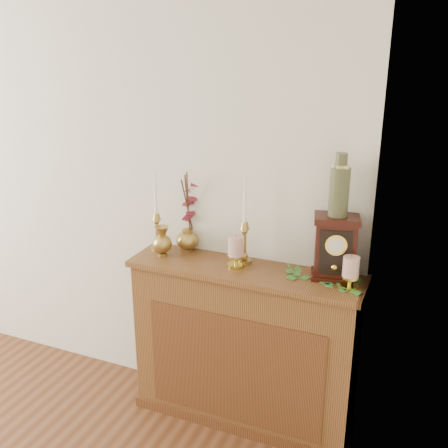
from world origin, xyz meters
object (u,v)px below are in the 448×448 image
at_px(candlestick_left, 157,226).
at_px(ceramic_vase, 339,188).
at_px(ginger_jar, 190,213).
at_px(mantel_clock, 335,248).
at_px(candlestick_center, 245,236).
at_px(bud_vase, 162,242).

height_order(candlestick_left, ceramic_vase, ceramic_vase).
distance_m(ginger_jar, mantel_clock, 0.83).
distance_m(candlestick_center, ceramic_vase, 0.56).
distance_m(candlestick_left, ceramic_vase, 1.03).
relative_size(candlestick_left, ginger_jar, 0.96).
height_order(candlestick_left, ginger_jar, ginger_jar).
bearing_deg(ceramic_vase, mantel_clock, -76.32).
bearing_deg(ginger_jar, candlestick_center, -12.43).
bearing_deg(bud_vase, ginger_jar, 61.04).
distance_m(candlestick_center, bud_vase, 0.46).
relative_size(candlestick_center, ceramic_vase, 1.55).
xyz_separation_m(candlestick_left, ginger_jar, (0.16, 0.10, 0.06)).
bearing_deg(candlestick_center, ceramic_vase, 0.78).
bearing_deg(ginger_jar, mantel_clock, -5.16).
height_order(candlestick_center, mantel_clock, candlestick_center).
distance_m(candlestick_center, ginger_jar, 0.37).
relative_size(candlestick_center, bud_vase, 2.77).
distance_m(candlestick_left, candlestick_center, 0.51).
height_order(candlestick_left, bud_vase, candlestick_left).
bearing_deg(bud_vase, mantel_clock, 5.46).
bearing_deg(ceramic_vase, bud_vase, -174.35).
relative_size(candlestick_center, mantel_clock, 1.46).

